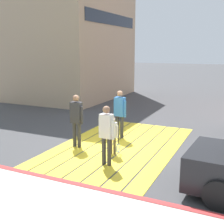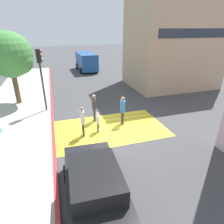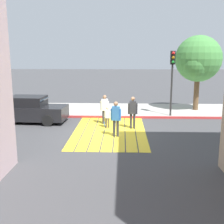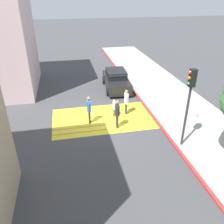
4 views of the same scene
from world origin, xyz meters
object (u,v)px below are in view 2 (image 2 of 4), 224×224
at_px(traffic_light_corner, 41,68).
at_px(pedestrian_adult_trailing, 94,106).
at_px(street_tree, 11,56).
at_px(water_bottle, 1,130).
at_px(pedestrian_child_with_racket, 98,121).
at_px(car_parked_near_curb, 95,188).
at_px(van_down_street, 86,61).
at_px(pedestrian_adult_side, 83,120).
at_px(pedestrian_adult_lead, 123,108).

bearing_deg(traffic_light_corner, pedestrian_adult_trailing, -41.35).
bearing_deg(street_tree, traffic_light_corner, -46.51).
distance_m(water_bottle, pedestrian_child_with_racket, 5.41).
distance_m(car_parked_near_curb, water_bottle, 7.33).
distance_m(car_parked_near_curb, van_down_street, 22.07).
bearing_deg(street_tree, pedestrian_adult_side, -58.00).
distance_m(street_tree, water_bottle, 5.77).
height_order(van_down_street, pedestrian_adult_trailing, van_down_street).
distance_m(traffic_light_corner, street_tree, 2.90).
relative_size(car_parked_near_curb, water_bottle, 19.97).
xyz_separation_m(car_parked_near_curb, traffic_light_corner, (-1.58, 8.69, 2.30)).
bearing_deg(water_bottle, pedestrian_adult_side, -20.00).
height_order(street_tree, pedestrian_adult_lead, street_tree).
height_order(car_parked_near_curb, pedestrian_adult_lead, pedestrian_adult_lead).
xyz_separation_m(traffic_light_corner, pedestrian_adult_lead, (4.47, -3.45, -2.00)).
distance_m(traffic_light_corner, pedestrian_child_with_racket, 5.39).
xyz_separation_m(traffic_light_corner, pedestrian_adult_trailing, (2.91, -2.56, -2.00)).
bearing_deg(pedestrian_adult_side, van_down_street, 78.98).
relative_size(traffic_light_corner, pedestrian_adult_trailing, 2.38).
bearing_deg(pedestrian_adult_lead, van_down_street, 87.17).
height_order(car_parked_near_curb, van_down_street, van_down_street).
height_order(water_bottle, pedestrian_child_with_racket, pedestrian_child_with_racket).
bearing_deg(street_tree, water_bottle, -95.71).
bearing_deg(car_parked_near_curb, pedestrian_adult_side, 85.56).
height_order(water_bottle, pedestrian_adult_lead, pedestrian_adult_lead).
bearing_deg(pedestrian_adult_lead, car_parked_near_curb, -118.84).
xyz_separation_m(pedestrian_adult_lead, pedestrian_adult_trailing, (-1.56, 0.89, 0.00)).
bearing_deg(street_tree, pedestrian_adult_lead, -40.62).
relative_size(car_parked_near_curb, pedestrian_child_with_racket, 3.66).
distance_m(pedestrian_adult_trailing, pedestrian_child_with_racket, 1.45).
relative_size(van_down_street, street_tree, 0.99).
bearing_deg(van_down_street, street_tree, -123.36).
distance_m(pedestrian_adult_side, pedestrian_child_with_racket, 0.95).
bearing_deg(van_down_street, pedestrian_adult_trailing, -98.64).
bearing_deg(pedestrian_child_with_racket, pedestrian_adult_trailing, 85.24).
bearing_deg(street_tree, van_down_street, 56.64).
relative_size(street_tree, water_bottle, 24.18).
height_order(van_down_street, pedestrian_adult_side, van_down_street).
distance_m(street_tree, pedestrian_adult_trailing, 7.20).
bearing_deg(pedestrian_adult_side, car_parked_near_curb, -94.44).
height_order(street_tree, pedestrian_child_with_racket, street_tree).
bearing_deg(car_parked_near_curb, pedestrian_child_with_racket, 75.60).
distance_m(van_down_street, pedestrian_adult_trailing, 15.80).
relative_size(water_bottle, pedestrian_adult_side, 0.13).
bearing_deg(traffic_light_corner, van_down_street, 67.98).
bearing_deg(van_down_street, traffic_light_corner, -112.02).
xyz_separation_m(car_parked_near_curb, pedestrian_adult_lead, (2.89, 5.25, 0.30)).
bearing_deg(traffic_light_corner, street_tree, 133.49).
bearing_deg(pedestrian_adult_trailing, pedestrian_child_with_racket, -94.76).
height_order(pedestrian_adult_lead, pedestrian_child_with_racket, pedestrian_adult_lead).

